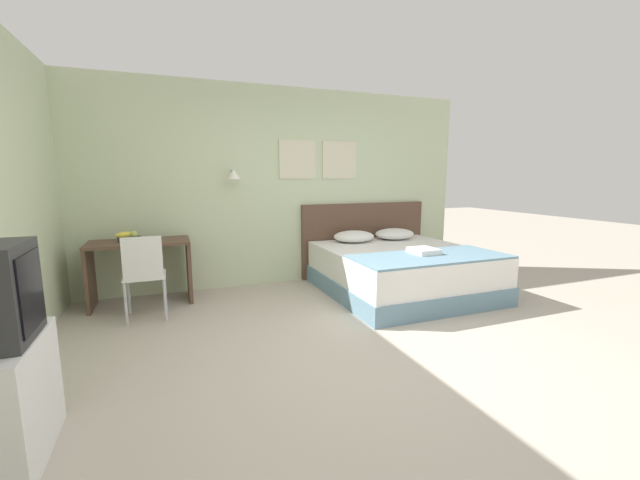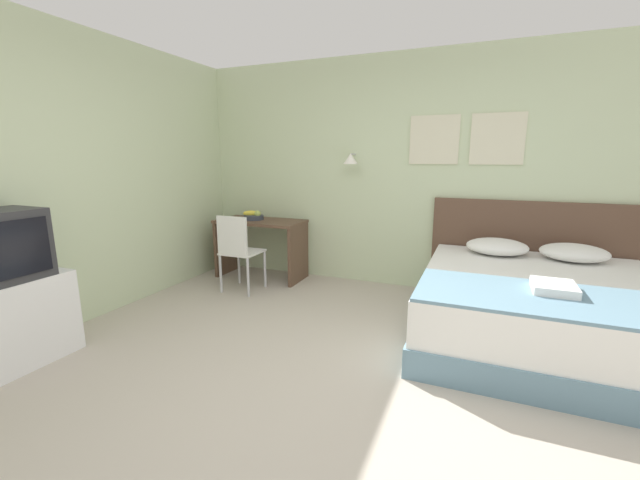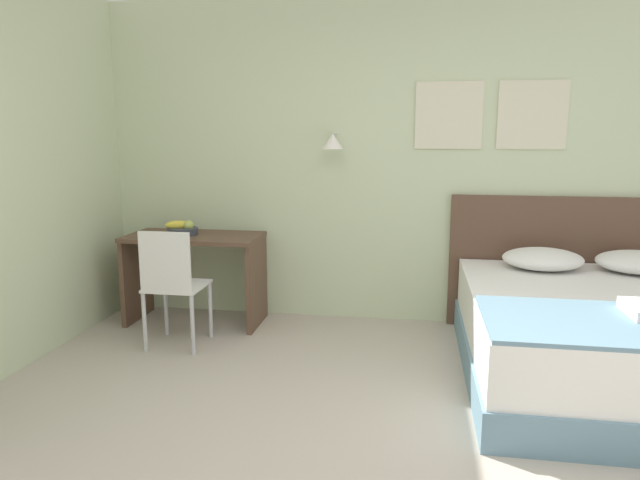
% 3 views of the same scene
% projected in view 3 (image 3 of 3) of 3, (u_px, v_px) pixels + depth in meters
% --- Properties ---
extents(wall_back, '(5.75, 0.31, 2.65)m').
position_uv_depth(wall_back, '(403.00, 162.00, 4.64)').
color(wall_back, beige).
rests_on(wall_back, ground_plane).
extents(bed, '(1.86, 1.98, 0.56)m').
position_uv_depth(bed, '(618.00, 341.00, 3.57)').
color(bed, '#66899E').
rests_on(bed, ground_plane).
extents(headboard, '(1.98, 0.06, 1.08)m').
position_uv_depth(headboard, '(577.00, 265.00, 4.51)').
color(headboard, brown).
rests_on(headboard, ground_plane).
extents(pillow_left, '(0.58, 0.47, 0.16)m').
position_uv_depth(pillow_left, '(543.00, 259.00, 4.24)').
color(pillow_left, white).
rests_on(pillow_left, bed).
extents(pillow_right, '(0.58, 0.47, 0.16)m').
position_uv_depth(pillow_right, '(638.00, 262.00, 4.13)').
color(pillow_right, white).
rests_on(pillow_right, bed).
extents(desk, '(1.09, 0.55, 0.74)m').
position_uv_depth(desk, '(195.00, 262.00, 4.71)').
color(desk, brown).
rests_on(desk, ground_plane).
extents(desk_chair, '(0.40, 0.40, 0.89)m').
position_uv_depth(desk_chair, '(171.00, 280.00, 4.11)').
color(desk_chair, white).
rests_on(desk_chair, ground_plane).
extents(fruit_bowl, '(0.28, 0.25, 0.12)m').
position_uv_depth(fruit_bowl, '(182.00, 229.00, 4.68)').
color(fruit_bowl, '#333842').
rests_on(fruit_bowl, desk).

